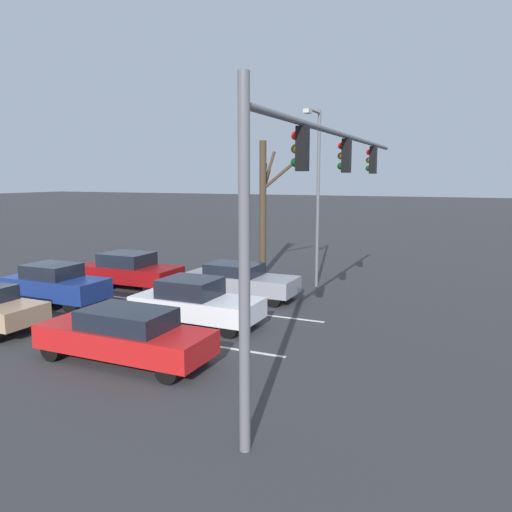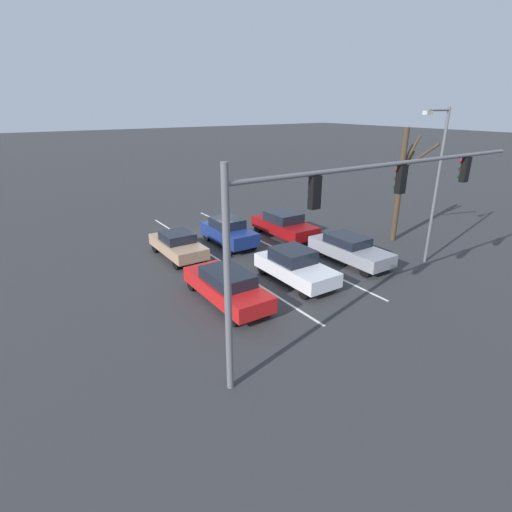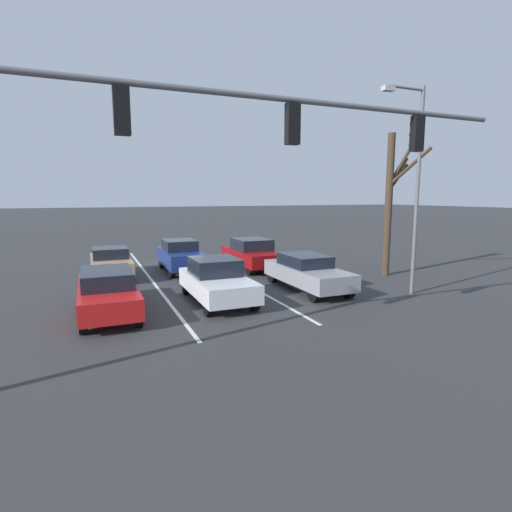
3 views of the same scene
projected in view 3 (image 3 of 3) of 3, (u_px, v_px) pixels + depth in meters
The scene contains 12 objects.
ground_plane at pixel (177, 266), 21.65m from camera, with size 240.00×240.00×0.00m, color #333335.
lane_stripe_left_divider at pixel (225, 273), 19.77m from camera, with size 0.12×17.67×0.01m, color silver.
lane_stripe_center_divider at pixel (150, 278), 18.37m from camera, with size 0.12×17.67×0.01m, color silver.
car_red_rightlane_front at pixel (107, 291), 12.83m from camera, with size 1.72×4.79×1.45m.
car_white_midlane_front at pixel (217, 280), 14.31m from camera, with size 1.82×4.26×1.55m.
car_gray_leftlane_front at pixel (307, 272), 16.13m from camera, with size 1.73×4.65×1.41m.
car_maroon_leftlane_second at pixel (252, 253), 20.90m from camera, with size 1.93×4.57×1.55m.
car_navy_midlane_second at pixel (180, 256), 20.00m from camera, with size 1.72×4.01×1.58m.
car_tan_rightlane_second at pixel (111, 262), 18.49m from camera, with size 1.73×4.17×1.41m.
traffic_signal_gantry at pixel (198, 143), 8.61m from camera, with size 13.21×0.37×6.52m.
street_lamp_left_shoulder at pixel (414, 177), 14.79m from camera, with size 1.89×0.24×7.70m.
bare_tree_near at pixel (391, 199), 18.60m from camera, with size 1.59×2.27×6.61m.
Camera 3 is at (4.32, 21.32, 3.77)m, focal length 28.00 mm.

